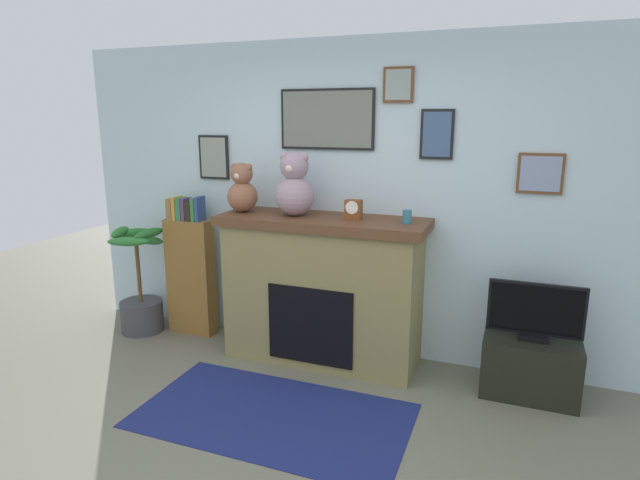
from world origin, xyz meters
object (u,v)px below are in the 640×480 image
object	(u,v)px
television	(535,312)
candle_jar	(407,217)
potted_plant	(141,297)
teddy_bear_cream	(295,187)
teddy_bear_tan	(242,190)
tv_stand	(530,367)
mantel_clock	(353,210)
bookshelf	(190,271)
fireplace	(323,289)

from	to	relation	value
television	candle_jar	world-z (taller)	candle_jar
potted_plant	teddy_bear_cream	size ratio (longest dim) A/B	1.96
teddy_bear_tan	teddy_bear_cream	bearing A→B (deg)	-0.02
tv_stand	mantel_clock	distance (m)	1.73
television	mantel_clock	world-z (taller)	mantel_clock
candle_jar	mantel_clock	size ratio (longest dim) A/B	0.68
potted_plant	bookshelf	bearing A→B (deg)	17.89
teddy_bear_tan	teddy_bear_cream	distance (m)	0.48
fireplace	tv_stand	world-z (taller)	fireplace
television	teddy_bear_tan	bearing A→B (deg)	179.84
potted_plant	mantel_clock	distance (m)	2.27
mantel_clock	potted_plant	bearing A→B (deg)	-178.49
television	tv_stand	bearing A→B (deg)	90.00
fireplace	teddy_bear_tan	distance (m)	1.05
television	teddy_bear_tan	size ratio (longest dim) A/B	1.59
potted_plant	mantel_clock	bearing A→B (deg)	1.51
bookshelf	tv_stand	xyz separation A→B (m)	(2.95, -0.10, -0.38)
potted_plant	teddy_bear_tan	bearing A→B (deg)	2.91
candle_jar	teddy_bear_tan	size ratio (longest dim) A/B	0.26
mantel_clock	fireplace	bearing A→B (deg)	175.78
candle_jar	teddy_bear_tan	distance (m)	1.39
bookshelf	candle_jar	distance (m)	2.12
candle_jar	teddy_bear_tan	world-z (taller)	teddy_bear_tan
television	candle_jar	bearing A→B (deg)	179.57
bookshelf	potted_plant	xyz separation A→B (m)	(-0.47, -0.15, -0.26)
teddy_bear_cream	bookshelf	bearing A→B (deg)	175.07
tv_stand	candle_jar	xyz separation A→B (m)	(-0.94, 0.01, 1.04)
bookshelf	potted_plant	bearing A→B (deg)	-162.11
potted_plant	mantel_clock	xyz separation A→B (m)	(2.06, 0.05, 0.95)
candle_jar	teddy_bear_tan	xyz separation A→B (m)	(-1.39, -0.00, 0.13)
fireplace	bookshelf	xyz separation A→B (m)	(-1.34, 0.08, -0.01)
bookshelf	mantel_clock	distance (m)	1.74
television	teddy_bear_tan	distance (m)	2.44
tv_stand	mantel_clock	xyz separation A→B (m)	(-1.36, 0.00, 1.07)
tv_stand	television	distance (m)	0.42
fireplace	candle_jar	world-z (taller)	candle_jar
tv_stand	television	xyz separation A→B (m)	(0.00, -0.00, 0.42)
tv_stand	candle_jar	bearing A→B (deg)	179.66
television	mantel_clock	distance (m)	1.50
candle_jar	bookshelf	bearing A→B (deg)	177.32
fireplace	teddy_bear_tan	bearing A→B (deg)	-178.52
potted_plant	television	size ratio (longest dim) A/B	1.54
teddy_bear_cream	potted_plant	bearing A→B (deg)	-177.98
bookshelf	television	world-z (taller)	bookshelf
television	fireplace	bearing A→B (deg)	179.12
fireplace	television	size ratio (longest dim) A/B	2.59
fireplace	mantel_clock	xyz separation A→B (m)	(0.26, -0.02, 0.68)
bookshelf	teddy_bear_tan	xyz separation A→B (m)	(0.63, -0.09, 0.79)
candle_jar	television	bearing A→B (deg)	-0.43
tv_stand	television	bearing A→B (deg)	-90.00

